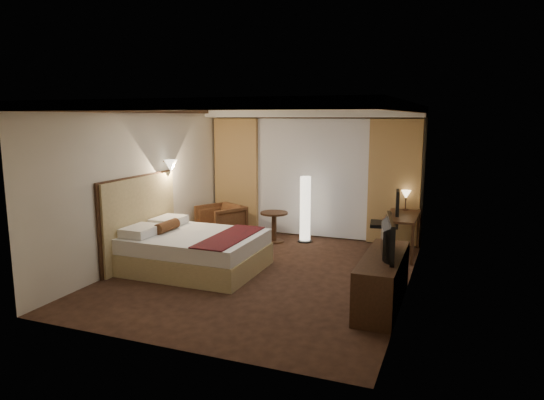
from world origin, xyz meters
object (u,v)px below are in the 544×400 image
at_px(floor_lamp, 305,209).
at_px(armchair, 221,221).
at_px(side_table, 274,227).
at_px(television, 382,233).
at_px(desk, 401,235).
at_px(dresser, 382,280).
at_px(office_chair, 384,222).
at_px(bed, 196,251).

bearing_deg(floor_lamp, armchair, -162.13).
bearing_deg(side_table, television, -45.71).
relative_size(floor_lamp, desk, 1.05).
distance_m(armchair, television, 4.30).
xyz_separation_m(armchair, floor_lamp, (1.64, 0.53, 0.27)).
bearing_deg(desk, side_table, 179.67).
bearing_deg(side_table, dresser, -45.37).
distance_m(office_chair, television, 2.58).
xyz_separation_m(bed, armchair, (-0.49, 1.86, 0.10)).
relative_size(office_chair, dresser, 0.68).
height_order(floor_lamp, desk, floor_lamp).
bearing_deg(office_chair, dresser, -89.67).
distance_m(bed, office_chair, 3.48).
distance_m(armchair, side_table, 1.10).
bearing_deg(floor_lamp, desk, -7.19).
height_order(floor_lamp, television, floor_lamp).
height_order(floor_lamp, dresser, floor_lamp).
height_order(armchair, side_table, armchair).
bearing_deg(armchair, office_chair, 32.75).
relative_size(desk, dresser, 0.72).
xyz_separation_m(armchair, television, (3.58, -2.30, 0.59)).
height_order(office_chair, dresser, office_chair).
relative_size(floor_lamp, dresser, 0.76).
height_order(floor_lamp, office_chair, floor_lamp).
bearing_deg(dresser, desk, 91.11).
xyz_separation_m(desk, dresser, (0.05, -2.58, -0.03)).
height_order(armchair, floor_lamp, floor_lamp).
xyz_separation_m(side_table, office_chair, (2.20, -0.06, 0.30)).
distance_m(floor_lamp, office_chair, 1.64).
bearing_deg(floor_lamp, bed, -115.73).
xyz_separation_m(desk, office_chair, (-0.32, -0.05, 0.23)).
bearing_deg(office_chair, side_table, 170.44).
relative_size(bed, armchair, 2.60).
bearing_deg(office_chair, bed, -150.74).
relative_size(desk, television, 1.23).
relative_size(armchair, television, 0.78).
distance_m(office_chair, dresser, 2.57).
bearing_deg(armchair, desk, 33.18).
bearing_deg(desk, bed, -145.16).
distance_m(armchair, office_chair, 3.26).
distance_m(armchair, dresser, 4.28).
relative_size(armchair, office_chair, 0.68).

